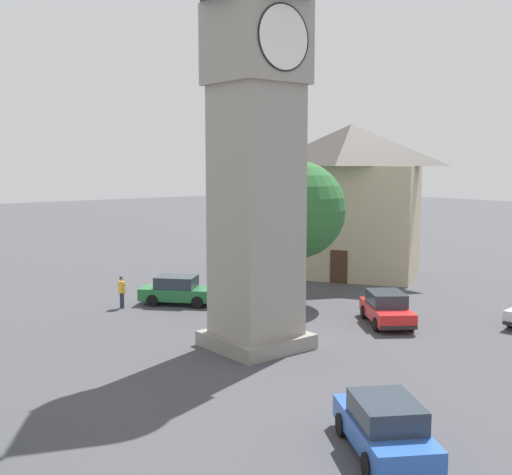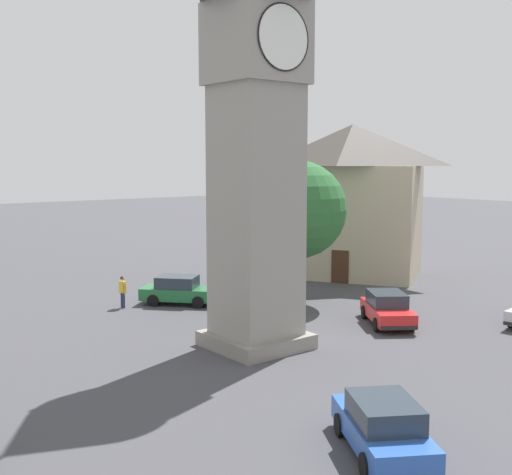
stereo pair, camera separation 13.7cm
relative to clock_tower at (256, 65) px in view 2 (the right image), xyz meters
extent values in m
plane|color=#424247|center=(0.00, 0.00, -11.46)|extent=(200.00, 200.00, 0.00)
cube|color=gray|center=(0.00, 0.00, -11.16)|extent=(3.64, 3.64, 0.60)
cube|color=gray|center=(0.00, 0.00, -5.82)|extent=(2.91, 2.91, 10.07)
cube|color=gray|center=(0.00, 0.00, 0.82)|extent=(3.26, 3.26, 3.20)
cylinder|color=white|center=(0.00, 1.66, 0.82)|extent=(2.44, 0.04, 2.44)
torus|color=black|center=(0.00, 1.67, 0.82)|extent=(2.50, 0.06, 2.50)
cube|color=black|center=(0.00, 1.70, 1.08)|extent=(0.05, 0.02, 0.68)
cube|color=black|center=(0.37, 1.70, 0.82)|extent=(0.93, 0.02, 0.04)
cylinder|color=white|center=(0.00, -1.66, 0.82)|extent=(2.44, 0.04, 2.44)
torus|color=black|center=(0.00, -1.67, 0.82)|extent=(2.50, 0.06, 2.50)
cube|color=#2D5BB7|center=(-3.53, -9.76, -10.87)|extent=(3.58, 4.39, 0.64)
cube|color=#28333D|center=(-3.61, -9.89, -10.25)|extent=(2.42, 2.60, 0.64)
cylinder|color=black|center=(-3.58, -8.29, -11.14)|extent=(0.52, 0.66, 0.64)
cylinder|color=black|center=(-2.21, -9.12, -11.14)|extent=(0.52, 0.66, 0.64)
cylinder|color=black|center=(-4.85, -10.40, -11.14)|extent=(0.52, 0.66, 0.64)
cylinder|color=black|center=(-3.48, -11.23, -11.14)|extent=(0.52, 0.66, 0.64)
cube|color=black|center=(-2.49, -8.03, -11.09)|extent=(1.49, 0.96, 0.16)
cube|color=red|center=(7.13, -0.99, -10.87)|extent=(3.76, 4.33, 0.64)
cube|color=#28333D|center=(7.22, -0.87, -10.25)|extent=(2.49, 2.62, 0.64)
cylinder|color=black|center=(7.08, -2.46, -11.14)|extent=(0.55, 0.65, 0.64)
cylinder|color=black|center=(5.77, -1.53, -11.14)|extent=(0.55, 0.65, 0.64)
cylinder|color=black|center=(8.50, -0.45, -11.14)|extent=(0.55, 0.65, 0.64)
cylinder|color=black|center=(7.19, 0.48, -11.14)|extent=(0.55, 0.65, 0.64)
cube|color=black|center=(5.97, -2.64, -11.09)|extent=(1.43, 1.06, 0.16)
cube|color=#236B38|center=(1.78, 8.83, -10.87)|extent=(3.98, 4.21, 0.64)
cube|color=#28333D|center=(1.68, 8.95, -10.25)|extent=(2.56, 2.61, 0.64)
cylinder|color=black|center=(3.19, 8.43, -11.14)|extent=(0.59, 0.63, 0.64)
cylinder|color=black|center=(1.99, 7.38, -11.14)|extent=(0.59, 0.63, 0.64)
cylinder|color=black|center=(1.57, 10.28, -11.14)|extent=(0.59, 0.63, 0.64)
cylinder|color=black|center=(0.37, 9.23, -11.14)|extent=(0.59, 0.63, 0.64)
cube|color=black|center=(3.11, 7.31, -11.09)|extent=(1.33, 1.19, 0.16)
cylinder|color=black|center=(11.21, -4.96, -11.14)|extent=(0.66, 0.29, 0.64)
cylinder|color=#2D3351|center=(-1.07, 10.01, -11.05)|extent=(0.13, 0.13, 0.82)
cylinder|color=#2D3351|center=(-1.05, 9.83, -11.05)|extent=(0.13, 0.13, 0.82)
cube|color=gold|center=(-1.06, 9.92, -10.34)|extent=(0.26, 0.38, 0.60)
cylinder|color=gold|center=(-1.08, 10.15, -10.39)|extent=(0.09, 0.09, 0.60)
cylinder|color=gold|center=(-1.04, 9.69, -10.39)|extent=(0.09, 0.09, 0.60)
sphere|color=#9E7051|center=(-1.06, 9.92, -9.89)|extent=(0.22, 0.22, 0.22)
sphere|color=black|center=(-1.07, 9.92, -9.87)|extent=(0.20, 0.20, 0.20)
cylinder|color=brown|center=(6.93, 5.14, -9.83)|extent=(0.44, 0.44, 3.26)
sphere|color=#28602D|center=(6.93, 5.14, -6.36)|extent=(5.26, 5.26, 5.26)
cube|color=tan|center=(15.49, 9.22, -7.76)|extent=(9.62, 10.52, 7.39)
pyramid|color=#47423D|center=(15.49, 9.22, -2.71)|extent=(10.10, 11.05, 2.72)
cube|color=#422819|center=(12.87, 7.66, -10.41)|extent=(0.63, 0.99, 2.10)
camera|label=1|loc=(-16.25, -20.21, -3.80)|focal=44.99mm
camera|label=2|loc=(-16.14, -20.30, -3.80)|focal=44.99mm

